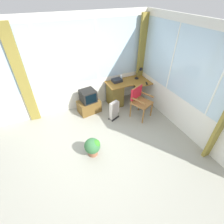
% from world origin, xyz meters
% --- Properties ---
extents(ground, '(5.61, 5.00, 0.06)m').
position_xyz_m(ground, '(0.00, 0.00, -0.03)').
color(ground, '#9A998A').
extents(north_window_panel, '(4.61, 0.07, 2.68)m').
position_xyz_m(north_window_panel, '(0.00, 2.03, 1.34)').
color(north_window_panel, white).
rests_on(north_window_panel, ground).
extents(east_window_panel, '(0.07, 4.00, 2.68)m').
position_xyz_m(east_window_panel, '(2.33, 0.00, 1.34)').
color(east_window_panel, white).
rests_on(east_window_panel, ground).
extents(curtain_north_left, '(0.27, 0.09, 2.58)m').
position_xyz_m(curtain_north_left, '(-1.27, 1.95, 1.29)').
color(curtain_north_left, olive).
rests_on(curtain_north_left, ground).
extents(curtain_corner, '(0.27, 0.10, 2.58)m').
position_xyz_m(curtain_corner, '(2.20, 1.90, 1.29)').
color(curtain_corner, olive).
rests_on(curtain_corner, ground).
extents(desk, '(1.33, 0.77, 0.74)m').
position_xyz_m(desk, '(1.25, 1.68, 0.40)').
color(desk, olive).
rests_on(desk, ground).
extents(desk_lamp, '(0.23, 0.20, 0.38)m').
position_xyz_m(desk_lamp, '(2.07, 1.68, 0.99)').
color(desk_lamp, black).
rests_on(desk_lamp, desk).
extents(tv_remote, '(0.10, 0.16, 0.02)m').
position_xyz_m(tv_remote, '(2.09, 1.30, 0.75)').
color(tv_remote, black).
rests_on(tv_remote, desk).
extents(spray_bottle, '(0.06, 0.06, 0.22)m').
position_xyz_m(spray_bottle, '(1.48, 1.84, 0.84)').
color(spray_bottle, silver).
rests_on(spray_bottle, desk).
extents(paper_tray, '(0.31, 0.25, 0.09)m').
position_xyz_m(paper_tray, '(1.31, 1.80, 0.78)').
color(paper_tray, '#24272E').
rests_on(paper_tray, desk).
extents(wooden_armchair, '(0.63, 0.64, 0.93)m').
position_xyz_m(wooden_armchair, '(1.56, 0.88, 0.60)').
color(wooden_armchair, '#9C6934').
rests_on(wooden_armchair, ground).
extents(tv_on_stand, '(0.70, 0.53, 0.75)m').
position_xyz_m(tv_on_stand, '(0.29, 1.63, 0.33)').
color(tv_on_stand, brown).
rests_on(tv_on_stand, ground).
extents(space_heater, '(0.37, 0.28, 0.57)m').
position_xyz_m(space_heater, '(0.87, 1.03, 0.29)').
color(space_heater, silver).
rests_on(space_heater, ground).
extents(potted_plant, '(0.37, 0.37, 0.46)m').
position_xyz_m(potted_plant, '(-0.15, 0.01, 0.26)').
color(potted_plant, '#965D41').
rests_on(potted_plant, ground).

